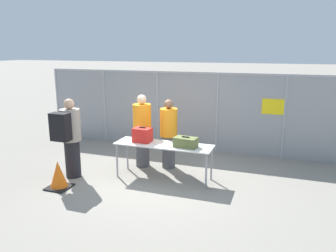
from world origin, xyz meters
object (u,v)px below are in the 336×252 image
suitcase_olive (186,142)px  inspection_table (164,147)px  suitcase_red (142,135)px  security_worker_far (142,130)px  utility_trailer (227,118)px  traffic_cone (58,176)px  traveler_hooded (69,135)px  security_worker_near (169,133)px

suitcase_olive → inspection_table: bearing=176.0°
suitcase_red → security_worker_far: security_worker_far is taller
inspection_table → security_worker_far: size_ratio=1.22×
suitcase_olive → utility_trailer: (0.06, 4.91, -0.47)m
suitcase_olive → security_worker_far: size_ratio=0.29×
suitcase_red → traffic_cone: size_ratio=0.69×
suitcase_olive → suitcase_red: bearing=177.1°
suitcase_olive → utility_trailer: suitcase_olive is taller
inspection_table → traffic_cone: inspection_table is taller
security_worker_far → traveler_hooded: bearing=37.5°
suitcase_red → traveler_hooded: (-1.45, -0.65, 0.03)m
security_worker_near → suitcase_olive: bearing=136.4°
suitcase_olive → traveler_hooded: bearing=-166.3°
suitcase_olive → traveler_hooded: 2.53m
traveler_hooded → utility_trailer: size_ratio=0.43×
suitcase_olive → security_worker_near: size_ratio=0.31×
security_worker_far → suitcase_olive: bearing=146.4°
inspection_table → traffic_cone: bearing=-147.1°
inspection_table → suitcase_red: bearing=178.1°
traffic_cone → security_worker_near: bearing=47.5°
security_worker_far → traffic_cone: size_ratio=3.04×
utility_trailer → traffic_cone: size_ratio=7.05×
utility_trailer → suitcase_olive: bearing=-90.7°
security_worker_near → security_worker_far: size_ratio=0.94×
security_worker_near → traveler_hooded: bearing=41.2°
security_worker_near → traffic_cone: bearing=52.7°
traveler_hooded → suitcase_red: bearing=27.1°
traffic_cone → traveler_hooded: bearing=98.9°
traveler_hooded → traffic_cone: traveler_hooded is taller
traffic_cone → security_worker_far: bearing=58.2°
security_worker_far → inspection_table: bearing=135.0°
traffic_cone → suitcase_red: bearing=42.1°
inspection_table → suitcase_red: 0.55m
suitcase_red → utility_trailer: size_ratio=0.10×
suitcase_red → utility_trailer: (1.07, 4.86, -0.52)m
utility_trailer → traffic_cone: bearing=-111.8°
traveler_hooded → security_worker_near: (1.83, 1.32, -0.11)m
security_worker_near → security_worker_far: security_worker_far is taller
inspection_table → traffic_cone: (-1.86, -1.21, -0.46)m
suitcase_red → traffic_cone: (-1.36, -1.22, -0.68)m
suitcase_red → utility_trailer: 5.00m
inspection_table → suitcase_red: size_ratio=5.41×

